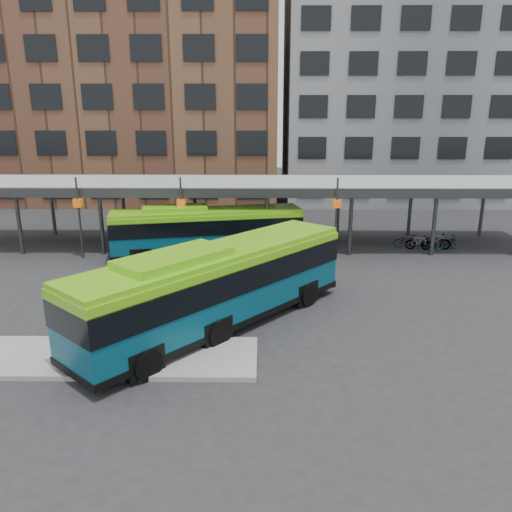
{
  "coord_description": "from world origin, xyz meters",
  "views": [
    {
      "loc": [
        1.64,
        -18.8,
        8.42
      ],
      "look_at": [
        1.4,
        3.97,
        1.8
      ],
      "focal_mm": 35.0,
      "sensor_mm": 36.0,
      "label": 1
    }
  ],
  "objects": [
    {
      "name": "canopy",
      "position": [
        -0.06,
        12.87,
        3.91
      ],
      "size": [
        40.0,
        6.53,
        4.8
      ],
      "color": "#999B9E",
      "rests_on": "ground"
    },
    {
      "name": "building_brick",
      "position": [
        -10.0,
        32.0,
        11.0
      ],
      "size": [
        26.0,
        14.0,
        22.0
      ],
      "primitive_type": "cube",
      "color": "brown",
      "rests_on": "ground"
    },
    {
      "name": "building_grey",
      "position": [
        16.0,
        32.0,
        10.0
      ],
      "size": [
        24.0,
        14.0,
        20.0
      ],
      "primitive_type": "cube",
      "color": "slate",
      "rests_on": "ground"
    },
    {
      "name": "bus_front",
      "position": [
        -0.09,
        -0.18,
        1.84
      ],
      "size": [
        10.54,
        11.38,
        3.53
      ],
      "rotation": [
        0.0,
        0.0,
        0.84
      ],
      "color": "#08475D",
      "rests_on": "ground"
    },
    {
      "name": "bus_rear",
      "position": [
        -1.64,
        10.21,
        1.61
      ],
      "size": [
        11.49,
        4.66,
        3.1
      ],
      "rotation": [
        0.0,
        0.0,
        0.21
      ],
      "color": "#08475D",
      "rests_on": "ground"
    },
    {
      "name": "pedestrian",
      "position": [
        -5.1,
        -3.37,
        1.03
      ],
      "size": [
        0.55,
        0.7,
        1.67
      ],
      "rotation": [
        0.0,
        0.0,
        1.29
      ],
      "color": "black",
      "rests_on": "boarding_island"
    },
    {
      "name": "ground",
      "position": [
        0.0,
        0.0,
        0.0
      ],
      "size": [
        120.0,
        120.0,
        0.0
      ],
      "primitive_type": "plane",
      "color": "#28282B",
      "rests_on": "ground"
    },
    {
      "name": "boarding_island",
      "position": [
        -5.5,
        -3.0,
        0.09
      ],
      "size": [
        14.0,
        3.0,
        0.18
      ],
      "primitive_type": "cube",
      "color": "gray",
      "rests_on": "ground"
    },
    {
      "name": "bike_rack",
      "position": [
        12.41,
        11.96,
        0.47
      ],
      "size": [
        4.18,
        1.54,
        1.05
      ],
      "color": "slate",
      "rests_on": "ground"
    }
  ]
}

